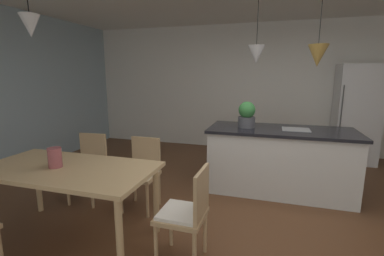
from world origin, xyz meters
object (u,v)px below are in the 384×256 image
Objects in this scene: chair_far_left at (89,165)px; vase_on_dining_table at (55,158)px; dining_table at (68,174)px; kitchen_island at (279,159)px; potted_plant_on_island at (247,115)px; chair_kitchen_end at (187,212)px; refrigerator at (356,114)px; chair_far_right at (142,171)px.

vase_on_dining_table reaches higher than chair_far_left.
kitchen_island is at bearing 42.02° from dining_table.
chair_far_left is 2.60m from kitchen_island.
kitchen_island is 0.78m from potted_plant_on_island.
chair_far_left reaches higher than dining_table.
chair_kitchen_end is at bearing -26.50° from chair_far_left.
refrigerator reaches higher than chair_far_left.
chair_kitchen_end is at bearing -120.65° from refrigerator.
kitchen_island is at bearing 66.53° from chair_kitchen_end.
refrigerator is at bearing 46.55° from vase_on_dining_table.
dining_table is 1.24m from chair_kitchen_end.
potted_plant_on_island reaches higher than vase_on_dining_table.
kitchen_island is at bearing 22.83° from chair_far_left.
dining_table is 0.91m from chair_far_left.
refrigerator reaches higher than chair_kitchen_end.
potted_plant_on_island is at bearing 27.71° from chair_far_left.
vase_on_dining_table is at bearing -138.79° from kitchen_island.
dining_table is at bearing -132.90° from refrigerator.
potted_plant_on_island reaches higher than chair_far_right.
refrigerator is (1.37, 1.82, 0.45)m from kitchen_island.
kitchen_island reaches higher than dining_table.
vase_on_dining_table is at bearing -131.49° from potted_plant_on_island.
potted_plant_on_island reaches higher than chair_far_left.
dining_table is 1.96× the size of chair_far_right.
chair_kitchen_end reaches higher than dining_table.
chair_kitchen_end is at bearing 1.51° from vase_on_dining_table.
vase_on_dining_table reaches higher than kitchen_island.
kitchen_island is 2.32m from refrigerator.
refrigerator is (2.99, 2.83, 0.44)m from chair_far_right.
vase_on_dining_table reaches higher than chair_far_right.
dining_table is 0.20m from vase_on_dining_table.
potted_plant_on_island reaches higher than kitchen_island.
chair_far_right is at bearing 0.01° from chair_far_left.
chair_kitchen_end is 4.51× the size of vase_on_dining_table.
kitchen_island is (0.79, 1.81, -0.01)m from chair_kitchen_end.
potted_plant_on_island is 1.90× the size of vase_on_dining_table.
chair_far_left is at bearing -157.17° from kitchen_island.
chair_far_right is at bearing -136.59° from refrigerator.
chair_kitchen_end is 0.44× the size of kitchen_island.
kitchen_island is at bearing 31.81° from chair_far_right.
refrigerator is at bearing 53.13° from kitchen_island.
chair_kitchen_end is 1.93m from potted_plant_on_island.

